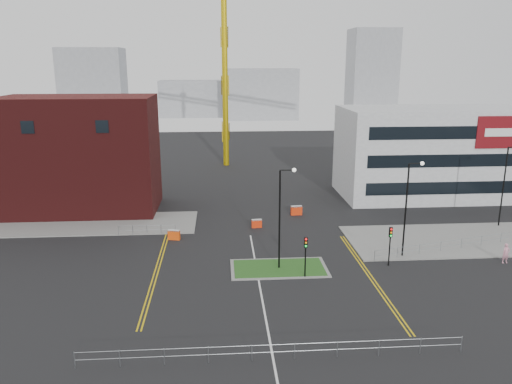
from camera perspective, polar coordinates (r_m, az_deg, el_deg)
The scene contains 29 objects.
ground at distance 37.75m, azimuth 1.00°, elevation -13.65°, with size 200.00×200.00×0.00m, color black.
pavement_left at distance 60.35m, azimuth -20.31°, elevation -3.50°, with size 28.00×8.00×0.12m, color slate.
pavement_right at distance 56.25m, azimuth 22.63°, elevation -5.03°, with size 24.00×10.00×0.12m, color slate.
island_kerb at distance 45.10m, azimuth 2.64°, elevation -8.70°, with size 8.60×4.60×0.08m, color slate.
grass_island at distance 45.09m, azimuth 2.64°, elevation -8.68°, with size 8.00×4.00×0.12m, color #23511B.
brick_building at distance 65.22m, azimuth -21.93°, elevation 3.81°, with size 24.20×10.07×14.24m.
office_block at distance 72.26m, azimuth 19.67°, elevation 4.30°, with size 25.00×12.20×12.00m.
tower_crane at distance 86.40m, azimuth 0.12°, elevation 19.94°, with size 48.99×22.08×37.52m.
streetlamp_island at distance 43.28m, azimuth 3.01°, elevation -2.14°, with size 1.46×0.36×9.18m.
streetlamp_right_near at distance 48.09m, azimuth 17.05°, elevation -1.07°, with size 1.46×0.36×9.18m.
streetlamp_right_far at distance 61.20m, azimuth 26.68°, elevation 1.28°, with size 1.46×0.36×9.18m.
traffic_light_island at distance 42.57m, azimuth 5.69°, elevation -6.54°, with size 0.28×0.33×3.65m.
traffic_light_right at distance 46.36m, azimuth 15.10°, elevation -5.19°, with size 0.28×0.33×3.65m.
railing_front at distance 32.19m, azimuth 2.00°, elevation -17.45°, with size 24.05×0.05×1.10m.
railing_left at distance 54.49m, azimuth -12.37°, elevation -4.07°, with size 6.05×0.05×1.10m.
railing_right at distance 53.26m, azimuth 22.44°, elevation -5.26°, with size 19.05×5.05×1.10m.
centre_line at distance 39.51m, azimuth 0.73°, elevation -12.27°, with size 0.15×30.00×0.01m, color silver.
yellow_left_a at distance 47.05m, azimuth -11.22°, elevation -8.01°, with size 0.12×24.00×0.01m, color gold.
yellow_left_b at distance 47.01m, azimuth -10.85°, elevation -8.01°, with size 0.12×24.00×0.01m, color gold.
yellow_right_a at distance 44.79m, azimuth 12.64°, elevation -9.28°, with size 0.12×20.00×0.01m, color gold.
yellow_right_b at distance 44.88m, azimuth 13.02°, elevation -9.25°, with size 0.12×20.00×0.01m, color gold.
skyline_a at distance 157.66m, azimuth -18.08°, elevation 11.40°, with size 18.00×12.00×22.00m, color gray.
skyline_b at distance 163.94m, azimuth 0.42°, elevation 11.14°, with size 24.00×12.00×16.00m, color gray.
skyline_c at distance 165.30m, azimuth 13.07°, elevation 12.89°, with size 14.00×12.00×28.00m, color gray.
skyline_d at distance 173.60m, azimuth -5.89°, elevation 10.60°, with size 30.00×12.00×12.00m, color gray.
pedestrian at distance 51.35m, azimuth 26.66°, elevation -6.28°, with size 0.68×0.45×1.87m, color pink.
barrier_left at distance 52.60m, azimuth -9.36°, elevation -4.81°, with size 1.30×0.69×1.04m.
barrier_mid at distance 55.63m, azimuth 0.08°, elevation -3.58°, with size 1.15×0.48×0.94m.
barrier_right at distance 60.35m, azimuth 4.64°, elevation -2.07°, with size 1.37×0.56×1.13m.
Camera 1 is at (-3.05, -33.12, 17.86)m, focal length 35.00 mm.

